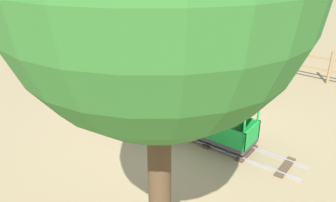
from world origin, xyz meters
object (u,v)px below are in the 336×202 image
Objects in this scene: conductor_person at (128,91)px; locomotive at (137,94)px; passenger_car at (206,119)px; park_bench at (249,76)px.

locomotive is at bearing 32.94° from conductor_person.
park_bench is at bearing 8.47° from passenger_car.
locomotive is 3.03m from park_bench.
passenger_car is (0.00, -1.77, -0.06)m from locomotive.
locomotive is at bearing 153.14° from park_bench.
passenger_car reaches higher than park_bench.
locomotive reaches higher than park_bench.
park_bench is at bearing -26.86° from locomotive.
conductor_person is at bearing 122.54° from passenger_car.
park_bench is at bearing -13.65° from conductor_person.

